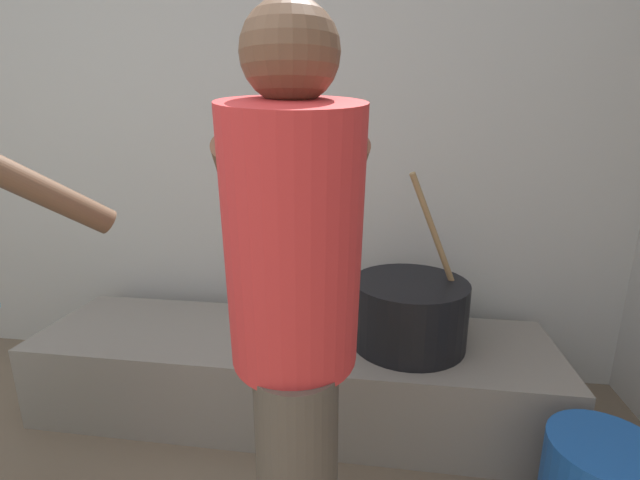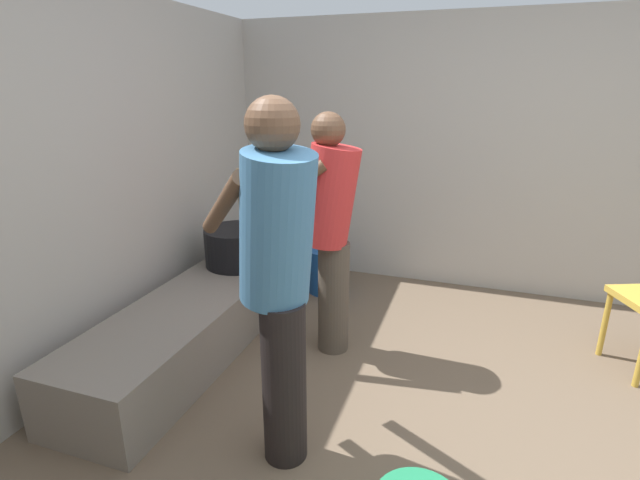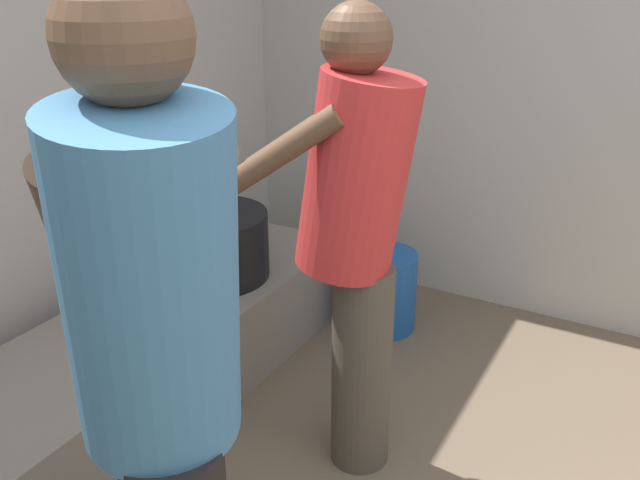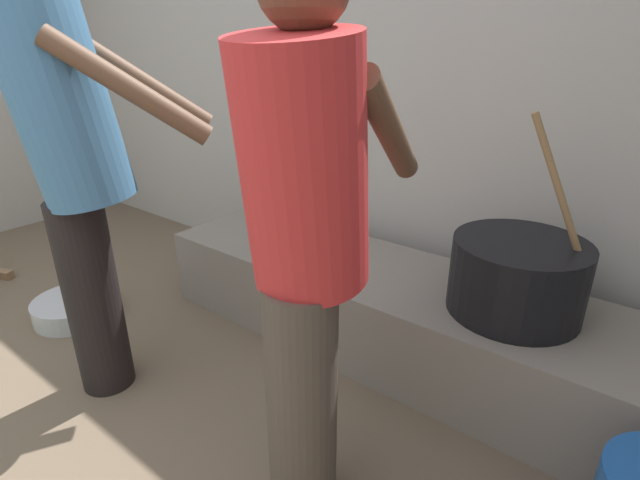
# 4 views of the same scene
# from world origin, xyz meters

# --- Properties ---
(block_enclosure_rear) EXTENTS (4.94, 0.20, 2.20)m
(block_enclosure_rear) POSITION_xyz_m (0.00, 2.38, 1.10)
(block_enclosure_rear) COLOR #ADA8A0
(block_enclosure_rear) RESTS_ON ground_plane
(hearth_ledge) EXTENTS (2.25, 0.60, 0.38)m
(hearth_ledge) POSITION_xyz_m (0.72, 1.86, 0.19)
(hearth_ledge) COLOR slate
(hearth_ledge) RESTS_ON ground_plane
(cooking_pot_main) EXTENTS (0.48, 0.48, 0.73)m
(cooking_pot_main) POSITION_xyz_m (1.23, 1.86, 0.52)
(cooking_pot_main) COLOR black
(cooking_pot_main) RESTS_ON hearth_ledge
(cook_in_red_shirt) EXTENTS (0.46, 0.70, 1.52)m
(cook_in_red_shirt) POSITION_xyz_m (0.91, 1.04, 0.87)
(cook_in_red_shirt) COLOR #4C4238
(cook_in_red_shirt) RESTS_ON ground_plane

